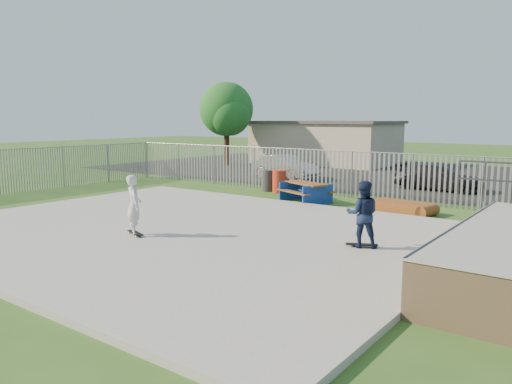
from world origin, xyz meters
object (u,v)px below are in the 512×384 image
Objects in this scene: car_silver at (285,167)px; skater_navy at (363,214)px; picnic_table at (306,192)px; tree_left at (226,109)px; car_dark at (438,177)px; trash_bin_red at (279,182)px; trash_bin_grey at (269,181)px; funbox at (402,207)px; skater_white at (134,205)px.

car_silver is 2.39× the size of skater_navy.
picnic_table is 0.40× the size of tree_left.
car_dark is at bearing -13.48° from tree_left.
trash_bin_red is 7.60m from car_dark.
picnic_table is 2.39× the size of trash_bin_grey.
tree_left reaches higher than trash_bin_grey.
skater_navy reaches higher than funbox.
car_dark is at bearing -73.63° from skater_white.
skater_navy and skater_white have the same top height.
car_dark is (8.25, 0.62, -0.06)m from car_silver.
trash_bin_red is at bearing 177.11° from funbox.
skater_white is at bearing -79.72° from trash_bin_red.
picnic_table reaches higher than funbox.
skater_white is (-5.65, -2.57, 0.00)m from skater_navy.
funbox is (3.99, 0.08, -0.21)m from picnic_table.
picnic_table is 2.74m from trash_bin_red.
car_silver is 8.28m from car_dark.
trash_bin_red is (-2.30, 1.49, 0.11)m from picnic_table.
picnic_table is at bearing -32.94° from trash_bin_red.
car_dark reaches higher than trash_bin_grey.
tree_left reaches higher than funbox.
trash_bin_red is 0.25× the size of car_dark.
car_dark is at bearing 42.93° from trash_bin_red.
funbox is 9.61m from skater_white.
skater_navy is at bearing -26.31° from picnic_table.
tree_left reaches higher than skater_navy.
car_dark is (3.27, 6.66, 0.21)m from picnic_table.
skater_white is at bearing -1.61° from skater_navy.
funbox is at bearing -104.95° from skater_navy.
car_silver is at bearing 151.67° from picnic_table.
skater_white is (1.79, -9.87, 0.48)m from trash_bin_red.
trash_bin_red is 0.17× the size of tree_left.
tree_left is at bearing 139.73° from trash_bin_red.
skater_navy is at bearing -170.16° from car_dark.
picnic_table is at bearing -169.14° from funbox.
car_dark is (5.56, 5.18, 0.10)m from trash_bin_red.
skater_navy is (10.13, -11.86, 0.31)m from car_silver.
car_silver is (-4.98, 6.05, 0.27)m from picnic_table.
trash_bin_red is 0.73m from trash_bin_grey.
picnic_table is 8.41m from skater_white.
picnic_table is 3.43m from trash_bin_grey.
tree_left is at bearing 70.20° from car_silver.
trash_bin_red is 5.30m from car_silver.
trash_bin_red is at bearing 134.22° from car_dark.
trash_bin_grey is at bearing 165.99° from trash_bin_red.
car_silver is at bearing 114.33° from trash_bin_grey.
funbox is 0.36× the size of tree_left.
trash_bin_grey is 0.17× the size of tree_left.
car_dark is at bearing 86.06° from picnic_table.
skater_navy reaches higher than car_dark.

